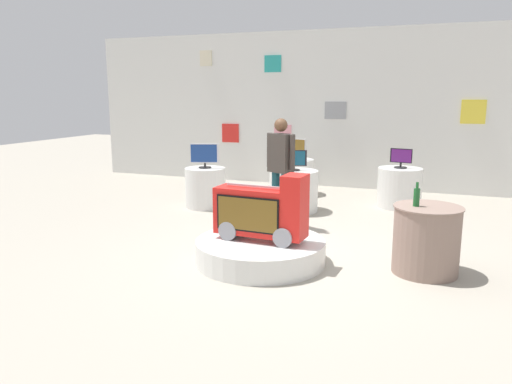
{
  "coord_description": "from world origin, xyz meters",
  "views": [
    {
      "loc": [
        1.57,
        -5.86,
        2.02
      ],
      "look_at": [
        -0.54,
        -0.17,
        0.82
      ],
      "focal_mm": 34.61,
      "sensor_mm": 36.0,
      "label": 1
    }
  ],
  "objects_px": {
    "display_pedestal_left_rear": "(205,188)",
    "bottle_on_side_table": "(417,197)",
    "display_pedestal_right_rear": "(294,191)",
    "display_pedestal_center_rear": "(293,177)",
    "tv_on_right_rear": "(294,160)",
    "tv_on_center_rear": "(294,148)",
    "side_table_round": "(426,239)",
    "novelty_firetruck_tv": "(262,213)",
    "tv_on_far_right": "(401,158)",
    "main_display_pedestal": "(260,251)",
    "shopper_browsing_near_truck": "(281,164)",
    "display_pedestal_far_right": "(399,188)",
    "tv_on_left_rear": "(205,155)"
  },
  "relations": [
    {
      "from": "display_pedestal_left_rear",
      "to": "bottle_on_side_table",
      "type": "bearing_deg",
      "value": -30.72
    },
    {
      "from": "display_pedestal_right_rear",
      "to": "bottle_on_side_table",
      "type": "height_order",
      "value": "bottle_on_side_table"
    },
    {
      "from": "display_pedestal_center_rear",
      "to": "tv_on_right_rear",
      "type": "relative_size",
      "value": 1.93
    },
    {
      "from": "bottle_on_side_table",
      "to": "display_pedestal_left_rear",
      "type": "bearing_deg",
      "value": 149.28
    },
    {
      "from": "tv_on_center_rear",
      "to": "side_table_round",
      "type": "distance_m",
      "value": 4.76
    },
    {
      "from": "display_pedestal_left_rear",
      "to": "display_pedestal_right_rear",
      "type": "relative_size",
      "value": 0.86
    },
    {
      "from": "display_pedestal_left_rear",
      "to": "bottle_on_side_table",
      "type": "height_order",
      "value": "bottle_on_side_table"
    },
    {
      "from": "novelty_firetruck_tv",
      "to": "tv_on_far_right",
      "type": "height_order",
      "value": "novelty_firetruck_tv"
    },
    {
      "from": "tv_on_center_rear",
      "to": "tv_on_far_right",
      "type": "bearing_deg",
      "value": -13.02
    },
    {
      "from": "main_display_pedestal",
      "to": "shopper_browsing_near_truck",
      "type": "bearing_deg",
      "value": 99.35
    },
    {
      "from": "tv_on_right_rear",
      "to": "shopper_browsing_near_truck",
      "type": "xyz_separation_m",
      "value": [
        0.11,
        -1.13,
        0.07
      ]
    },
    {
      "from": "tv_on_center_rear",
      "to": "display_pedestal_far_right",
      "type": "height_order",
      "value": "tv_on_center_rear"
    },
    {
      "from": "display_pedestal_left_rear",
      "to": "shopper_browsing_near_truck",
      "type": "distance_m",
      "value": 2.0
    },
    {
      "from": "display_pedestal_center_rear",
      "to": "tv_on_center_rear",
      "type": "height_order",
      "value": "tv_on_center_rear"
    },
    {
      "from": "display_pedestal_left_rear",
      "to": "side_table_round",
      "type": "xyz_separation_m",
      "value": [
        3.86,
        -2.17,
        0.04
      ]
    },
    {
      "from": "display_pedestal_far_right",
      "to": "shopper_browsing_near_truck",
      "type": "bearing_deg",
      "value": -127.71
    },
    {
      "from": "tv_on_right_rear",
      "to": "shopper_browsing_near_truck",
      "type": "distance_m",
      "value": 1.13
    },
    {
      "from": "tv_on_center_rear",
      "to": "bottle_on_side_table",
      "type": "relative_size",
      "value": 2.01
    },
    {
      "from": "novelty_firetruck_tv",
      "to": "display_pedestal_left_rear",
      "type": "xyz_separation_m",
      "value": [
        -1.99,
        2.5,
        -0.26
      ]
    },
    {
      "from": "novelty_firetruck_tv",
      "to": "display_pedestal_center_rear",
      "type": "height_order",
      "value": "novelty_firetruck_tv"
    },
    {
      "from": "display_pedestal_right_rear",
      "to": "shopper_browsing_near_truck",
      "type": "xyz_separation_m",
      "value": [
        0.11,
        -1.13,
        0.62
      ]
    },
    {
      "from": "tv_on_left_rear",
      "to": "display_pedestal_center_rear",
      "type": "distance_m",
      "value": 2.15
    },
    {
      "from": "shopper_browsing_near_truck",
      "to": "bottle_on_side_table",
      "type": "bearing_deg",
      "value": -33.7
    },
    {
      "from": "tv_on_center_rear",
      "to": "tv_on_left_rear",
      "type": "bearing_deg",
      "value": -124.08
    },
    {
      "from": "tv_on_center_rear",
      "to": "display_pedestal_right_rear",
      "type": "height_order",
      "value": "tv_on_center_rear"
    },
    {
      "from": "bottle_on_side_table",
      "to": "main_display_pedestal",
      "type": "bearing_deg",
      "value": -170.98
    },
    {
      "from": "side_table_round",
      "to": "bottle_on_side_table",
      "type": "distance_m",
      "value": 0.51
    },
    {
      "from": "novelty_firetruck_tv",
      "to": "bottle_on_side_table",
      "type": "bearing_deg",
      "value": 9.39
    },
    {
      "from": "novelty_firetruck_tv",
      "to": "shopper_browsing_near_truck",
      "type": "xyz_separation_m",
      "value": [
        -0.29,
        1.64,
        0.36
      ]
    },
    {
      "from": "display_pedestal_right_rear",
      "to": "tv_on_right_rear",
      "type": "xyz_separation_m",
      "value": [
        -0.0,
        -0.0,
        0.55
      ]
    },
    {
      "from": "main_display_pedestal",
      "to": "side_table_round",
      "type": "relative_size",
      "value": 2.02
    },
    {
      "from": "tv_on_far_right",
      "to": "display_pedestal_center_rear",
      "type": "bearing_deg",
      "value": 166.89
    },
    {
      "from": "display_pedestal_far_right",
      "to": "tv_on_far_right",
      "type": "distance_m",
      "value": 0.54
    },
    {
      "from": "tv_on_left_rear",
      "to": "shopper_browsing_near_truck",
      "type": "height_order",
      "value": "shopper_browsing_near_truck"
    },
    {
      "from": "bottle_on_side_table",
      "to": "shopper_browsing_near_truck",
      "type": "bearing_deg",
      "value": 146.3
    },
    {
      "from": "display_pedestal_right_rear",
      "to": "shopper_browsing_near_truck",
      "type": "height_order",
      "value": "shopper_browsing_near_truck"
    },
    {
      "from": "display_pedestal_center_rear",
      "to": "tv_on_right_rear",
      "type": "xyz_separation_m",
      "value": [
        0.43,
        -1.45,
        0.55
      ]
    },
    {
      "from": "tv_on_left_rear",
      "to": "tv_on_center_rear",
      "type": "relative_size",
      "value": 0.89
    },
    {
      "from": "bottle_on_side_table",
      "to": "tv_on_far_right",
      "type": "bearing_deg",
      "value": 97.06
    },
    {
      "from": "display_pedestal_left_rear",
      "to": "tv_on_far_right",
      "type": "relative_size",
      "value": 1.9
    },
    {
      "from": "tv_on_right_rear",
      "to": "bottle_on_side_table",
      "type": "distance_m",
      "value": 3.28
    },
    {
      "from": "shopper_browsing_near_truck",
      "to": "tv_on_left_rear",
      "type": "bearing_deg",
      "value": 153.23
    },
    {
      "from": "tv_on_right_rear",
      "to": "side_table_round",
      "type": "xyz_separation_m",
      "value": [
        2.28,
        -2.44,
        -0.51
      ]
    },
    {
      "from": "novelty_firetruck_tv",
      "to": "tv_on_center_rear",
      "type": "distance_m",
      "value": 4.3
    },
    {
      "from": "tv_on_left_rear",
      "to": "bottle_on_side_table",
      "type": "xyz_separation_m",
      "value": [
        3.73,
        -2.21,
        -0.06
      ]
    },
    {
      "from": "display_pedestal_right_rear",
      "to": "main_display_pedestal",
      "type": "bearing_deg",
      "value": -82.15
    },
    {
      "from": "display_pedestal_far_right",
      "to": "tv_on_left_rear",
      "type": "bearing_deg",
      "value": -159.71
    },
    {
      "from": "tv_on_center_rear",
      "to": "side_table_round",
      "type": "height_order",
      "value": "tv_on_center_rear"
    },
    {
      "from": "main_display_pedestal",
      "to": "display_pedestal_far_right",
      "type": "distance_m",
      "value": 3.95
    },
    {
      "from": "novelty_firetruck_tv",
      "to": "shopper_browsing_near_truck",
      "type": "distance_m",
      "value": 1.71
    }
  ]
}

